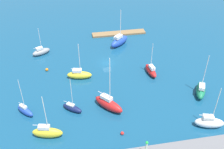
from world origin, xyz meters
name	(u,v)px	position (x,y,z in m)	size (l,w,h in m)	color
water	(107,63)	(0.00, 0.00, 0.00)	(160.00, 160.00, 0.00)	navy
pier_dock	(119,33)	(-7.23, -18.04, 0.31)	(19.13, 3.17, 0.62)	olive
harbor_beacon	(146,147)	(-1.75, 35.12, 3.27)	(0.56, 0.56, 3.73)	silver
sailboat_yellow_near_pier	(79,75)	(8.78, 6.39, 1.22)	(7.04, 3.31, 10.67)	yellow
sailboat_red_far_south	(108,104)	(2.93, 19.90, 1.51)	(6.95, 7.44, 14.24)	red
sailboat_blue_east_end	(25,110)	(22.24, 18.19, 1.00)	(4.59, 4.71, 9.95)	#2347B2
sailboat_gray_west_end	(41,52)	(19.62, -8.43, 1.09)	(6.04, 4.40, 8.87)	gray
sailboat_green_center_basin	(201,90)	(-20.99, 18.71, 1.32)	(5.15, 7.16, 11.21)	#19724C
sailboat_white_along_channel	(209,122)	(-17.73, 29.55, 1.33)	(6.70, 3.81, 10.70)	white
sailboat_navy_far_north	(72,108)	(11.44, 19.08, 0.85)	(5.02, 4.40, 9.38)	#141E4C
sailboat_yellow_by_breakwater	(47,132)	(16.99, 26.23, 1.37)	(6.67, 3.17, 11.01)	yellow
sailboat_red_off_beacon	(151,70)	(-11.18, 7.90, 1.18)	(2.57, 6.49, 9.56)	red
sailboat_blue_mid_basin	(119,41)	(-5.78, -9.92, 1.61)	(7.71, 7.09, 12.22)	#2347B2
mooring_buoy_red	(122,133)	(1.40, 28.41, 0.37)	(0.75, 0.75, 0.75)	red
mooring_buoy_orange	(47,70)	(17.74, 1.10, 0.42)	(0.83, 0.83, 0.83)	orange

